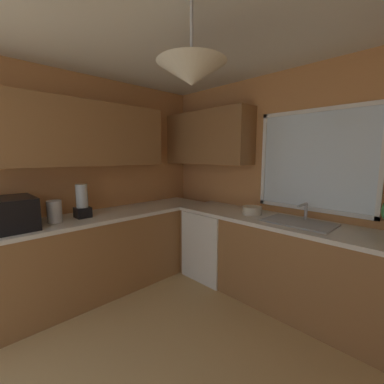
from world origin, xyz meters
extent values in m
plane|color=tan|center=(0.00, 0.00, 0.00)|extent=(8.15, 8.15, 0.00)
cube|color=#C6844C|center=(0.00, 1.64, 1.24)|extent=(3.82, 0.06, 2.49)
cube|color=#C6844C|center=(-1.88, 0.00, 1.24)|extent=(0.06, 3.33, 2.49)
cube|color=silver|center=(0.19, 1.60, 1.51)|extent=(1.12, 0.02, 0.98)
cube|color=white|center=(0.19, 1.59, 2.02)|extent=(1.20, 0.04, 0.04)
cube|color=white|center=(0.19, 1.59, 1.00)|extent=(1.20, 0.04, 0.04)
cube|color=white|center=(-0.39, 1.59, 1.51)|extent=(0.04, 0.04, 1.06)
cube|color=white|center=(0.77, 1.59, 1.51)|extent=(0.04, 0.04, 1.06)
cube|color=olive|center=(-1.69, -0.20, 1.80)|extent=(0.32, 2.25, 0.70)
cube|color=olive|center=(-1.19, 1.45, 1.80)|extent=(1.33, 0.32, 0.70)
cylinder|color=#B7B7BC|center=(0.00, 0.00, 2.31)|extent=(0.02, 0.02, 0.35)
cone|color=silver|center=(0.00, 0.00, 2.07)|extent=(0.44, 0.44, 0.14)
cube|color=olive|center=(-1.54, 0.00, 0.43)|extent=(0.62, 2.91, 0.86)
cube|color=silver|center=(-1.54, 0.00, 0.88)|extent=(0.65, 2.94, 0.04)
cube|color=olive|center=(0.21, 1.30, 0.43)|extent=(2.88, 0.62, 0.86)
cube|color=silver|center=(0.21, 1.30, 0.88)|extent=(2.91, 0.65, 0.04)
cube|color=white|center=(-0.88, 1.27, 0.43)|extent=(0.60, 0.60, 0.86)
cube|color=black|center=(-1.54, -0.77, 1.05)|extent=(0.48, 0.36, 0.29)
cylinder|color=#B7B7BC|center=(-1.52, -0.42, 1.01)|extent=(0.14, 0.14, 0.22)
cube|color=#9EA0A5|center=(0.19, 1.30, 0.91)|extent=(0.64, 0.40, 0.02)
cylinder|color=#B7B7BC|center=(0.19, 1.46, 0.99)|extent=(0.03, 0.03, 0.18)
cylinder|color=#B7B7BC|center=(0.19, 1.36, 1.08)|extent=(0.02, 0.20, 0.02)
cylinder|color=beige|center=(-0.35, 1.30, 0.95)|extent=(0.22, 0.22, 0.09)
cube|color=black|center=(-1.54, -0.14, 0.96)|extent=(0.15, 0.15, 0.11)
cylinder|color=#B2BCC6|center=(-1.54, -0.14, 1.14)|extent=(0.12, 0.12, 0.25)
camera|label=1|loc=(1.20, -1.16, 1.57)|focal=23.74mm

